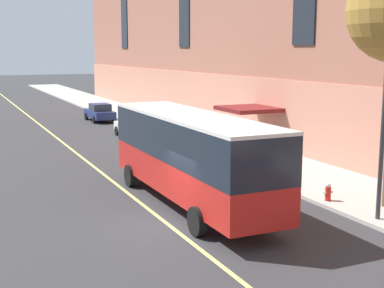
% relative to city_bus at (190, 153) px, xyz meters
% --- Properties ---
extents(ground_plane, '(260.00, 260.00, 0.00)m').
position_rel_city_bus_xyz_m(ground_plane, '(-1.72, -2.03, -2.11)').
color(ground_plane, '#303033').
extents(sidewalk, '(5.16, 160.00, 0.15)m').
position_rel_city_bus_xyz_m(sidewalk, '(7.18, 0.97, -2.04)').
color(sidewalk, '#ADA89E').
rests_on(sidewalk, ground).
extents(city_bus, '(2.83, 11.26, 3.65)m').
position_rel_city_bus_xyz_m(city_bus, '(0.00, 0.00, 0.00)').
color(city_bus, red).
rests_on(city_bus, ground).
extents(parked_car_navy_0, '(1.98, 4.37, 1.56)m').
position_rel_city_bus_xyz_m(parked_car_navy_0, '(3.50, 27.14, -1.33)').
color(parked_car_navy_0, navy).
rests_on(parked_car_navy_0, ground).
extents(parked_car_white_3, '(2.08, 4.24, 1.56)m').
position_rel_city_bus_xyz_m(parked_car_white_3, '(3.45, 17.37, -1.33)').
color(parked_car_white_3, silver).
rests_on(parked_car_white_3, ground).
extents(fire_hydrant, '(0.42, 0.24, 0.72)m').
position_rel_city_bus_xyz_m(fire_hydrant, '(5.10, -2.14, -1.62)').
color(fire_hydrant, red).
rests_on(fire_hydrant, sidewalk).
extents(lane_centerline, '(0.16, 140.00, 0.01)m').
position_rel_city_bus_xyz_m(lane_centerline, '(-1.70, 0.97, -2.11)').
color(lane_centerline, '#E0D66B').
rests_on(lane_centerline, ground).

